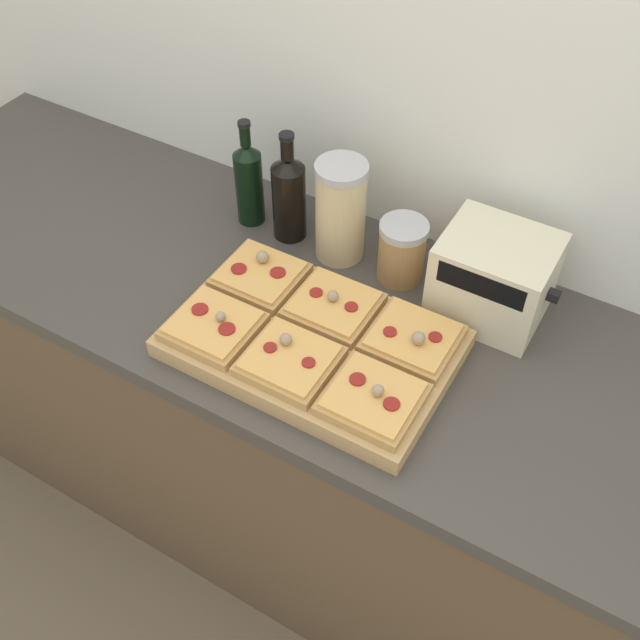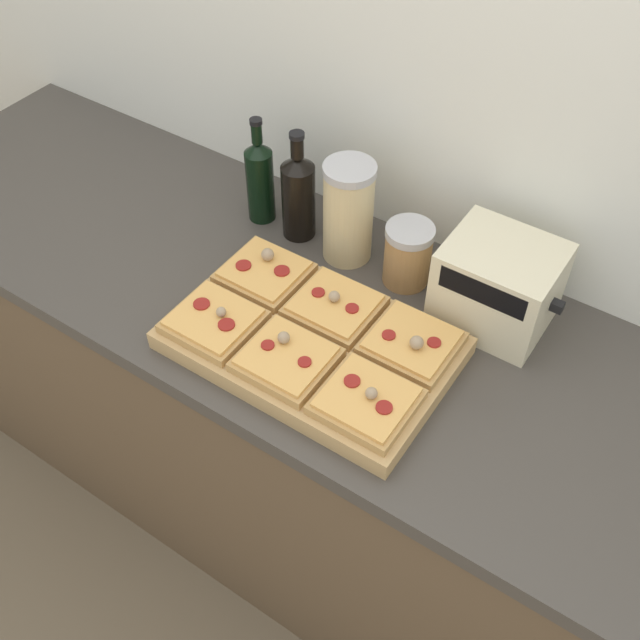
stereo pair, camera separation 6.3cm
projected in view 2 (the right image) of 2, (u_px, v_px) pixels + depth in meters
The scene contains 15 objects.
ground_plane at pixel (294, 634), 2.04m from camera, with size 12.00×12.00×0.00m, color brown.
wall_back at pixel (472, 118), 1.51m from camera, with size 6.00×0.06×2.50m.
kitchen_counter at pixel (363, 457), 1.88m from camera, with size 2.63×0.67×0.93m.
cutting_board at pixel (312, 343), 1.49m from camera, with size 0.55×0.35×0.04m, color tan.
pizza_slice_back_left at pixel (265, 272), 1.58m from camera, with size 0.17×0.16×0.06m.
pizza_slice_back_center at pixel (335, 306), 1.51m from camera, with size 0.17×0.16×0.05m.
pizza_slice_back_right at pixel (412, 343), 1.44m from camera, with size 0.17×0.16×0.06m.
pizza_slice_front_left at pixel (214, 321), 1.49m from camera, with size 0.17×0.16×0.05m.
pizza_slice_front_center at pixel (286, 358), 1.42m from camera, with size 0.17×0.16×0.05m.
pizza_slice_front_right at pixel (367, 401), 1.35m from camera, with size 0.17×0.16×0.05m.
olive_oil_bottle at pixel (260, 179), 1.72m from camera, with size 0.06×0.06×0.27m.
wine_bottle at pixel (298, 194), 1.67m from camera, with size 0.08×0.08×0.27m.
grain_jar_tall at pixel (348, 212), 1.62m from camera, with size 0.11×0.11×0.24m.
grain_jar_short at pixel (408, 254), 1.59m from camera, with size 0.10×0.10×0.14m.
toaster_oven at pixel (498, 285), 1.50m from camera, with size 0.25×0.19×0.19m.
Camera 2 is at (0.48, -0.60, 2.07)m, focal length 42.00 mm.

